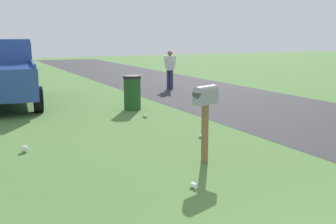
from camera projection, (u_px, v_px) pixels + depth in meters
road_asphalt at (328, 122)px, 10.69m from camera, size 60.00×5.19×0.01m
mailbox at (205, 102)px, 7.14m from camera, size 0.35×0.53×1.38m
pickup_truck at (4, 70)px, 13.32m from camera, size 5.30×2.56×2.09m
trash_bin at (132, 93)px, 12.41m from camera, size 0.53×0.53×1.03m
pedestrian at (170, 67)px, 17.04m from camera, size 0.41×0.41×1.58m
litter_can_midfield_b at (202, 137)px, 9.06m from camera, size 0.13×0.13×0.07m
litter_bag_far_scatter at (24, 149)px, 7.97m from camera, size 0.14×0.14×0.14m
litter_bottle_near_hydrant at (145, 116)px, 11.32m from camera, size 0.22×0.08×0.07m
litter_cup_midfield_a at (194, 186)px, 6.12m from camera, size 0.11×0.09×0.08m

